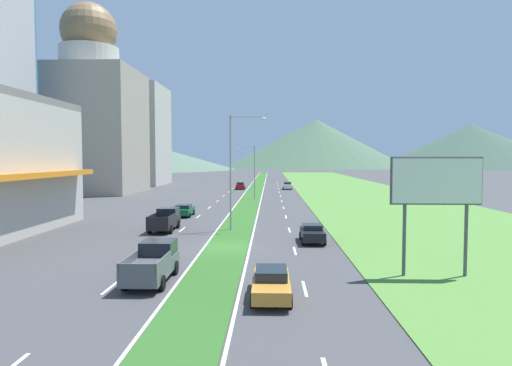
{
  "coord_description": "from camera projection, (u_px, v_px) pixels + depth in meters",
  "views": [
    {
      "loc": [
        3.31,
        -33.53,
        6.8
      ],
      "look_at": [
        1.0,
        37.27,
        2.86
      ],
      "focal_mm": 31.4,
      "sensor_mm": 36.0,
      "label": 1
    }
  ],
  "objects": [
    {
      "name": "lane_dash_left_7",
      "position": [
        224.0,
        196.0,
        80.54
      ],
      "size": [
        0.16,
        2.8,
        0.01
      ],
      "primitive_type": "cube",
      "color": "silver",
      "rests_on": "ground_plane"
    },
    {
      "name": "billboard_roadside",
      "position": [
        436.0,
        187.0,
        25.3
      ],
      "size": [
        5.17,
        0.28,
        6.88
      ],
      "color": "#4C4C51",
      "rests_on": "ground_plane"
    },
    {
      "name": "ground_plane",
      "position": [
        227.0,
        248.0,
        33.94
      ],
      "size": [
        600.0,
        600.0,
        0.0
      ],
      "primitive_type": "plane",
      "color": "#424244"
    },
    {
      "name": "pickup_truck_0",
      "position": [
        165.0,
        220.0,
        42.15
      ],
      "size": [
        2.18,
        5.4,
        2.0
      ],
      "rotation": [
        0.0,
        0.0,
        1.57
      ],
      "color": "black",
      "rests_on": "ground_plane"
    },
    {
      "name": "edge_line_median_left",
      "position": [
        246.0,
        191.0,
        93.88
      ],
      "size": [
        0.16,
        240.0,
        0.01
      ],
      "primitive_type": "cube",
      "color": "silver",
      "rests_on": "ground_plane"
    },
    {
      "name": "street_lamp_near",
      "position": [
        234.0,
        165.0,
        41.73
      ],
      "size": [
        3.43,
        0.44,
        10.79
      ],
      "color": "#99999E",
      "rests_on": "ground_plane"
    },
    {
      "name": "grass_verge_right",
      "position": [
        353.0,
        191.0,
        93.15
      ],
      "size": [
        24.0,
        240.0,
        0.06
      ],
      "primitive_type": "cube",
      "color": "#518438",
      "rests_on": "ground_plane"
    },
    {
      "name": "lane_dash_left_12",
      "position": [
        241.0,
        182.0,
        127.96
      ],
      "size": [
        0.16,
        2.8,
        0.01
      ],
      "primitive_type": "cube",
      "color": "silver",
      "rests_on": "ground_plane"
    },
    {
      "name": "car_1",
      "position": [
        287.0,
        186.0,
        97.56
      ],
      "size": [
        1.95,
        4.17,
        1.59
      ],
      "rotation": [
        0.0,
        0.0,
        -1.57
      ],
      "color": "silver",
      "rests_on": "ground_plane"
    },
    {
      "name": "lane_dash_left_10",
      "position": [
        236.0,
        186.0,
        108.99
      ],
      "size": [
        0.16,
        2.8,
        0.01
      ],
      "primitive_type": "cube",
      "color": "silver",
      "rests_on": "ground_plane"
    },
    {
      "name": "lane_dash_right_6",
      "position": [
        282.0,
        201.0,
        70.72
      ],
      "size": [
        0.16,
        2.8,
        0.01
      ],
      "primitive_type": "cube",
      "color": "silver",
      "rests_on": "ground_plane"
    },
    {
      "name": "lane_dash_left_8",
      "position": [
        229.0,
        192.0,
        90.02
      ],
      "size": [
        0.16,
        2.8,
        0.01
      ],
      "primitive_type": "cube",
      "color": "silver",
      "rests_on": "ground_plane"
    },
    {
      "name": "pickup_truck_1",
      "position": [
        153.0,
        263.0,
        24.85
      ],
      "size": [
        2.18,
        5.4,
        2.0
      ],
      "rotation": [
        0.0,
        0.0,
        1.57
      ],
      "color": "#515459",
      "rests_on": "ground_plane"
    },
    {
      "name": "car_2",
      "position": [
        184.0,
        210.0,
        52.27
      ],
      "size": [
        1.98,
        4.43,
        1.37
      ],
      "rotation": [
        0.0,
        0.0,
        1.57
      ],
      "color": "#0C5128",
      "rests_on": "ground_plane"
    },
    {
      "name": "lane_dash_left_4",
      "position": [
        198.0,
        216.0,
        52.09
      ],
      "size": [
        0.16,
        2.8,
        0.01
      ],
      "primitive_type": "cube",
      "color": "silver",
      "rests_on": "ground_plane"
    },
    {
      "name": "lane_dash_right_5",
      "position": [
        284.0,
        208.0,
        61.24
      ],
      "size": [
        0.16,
        2.8,
        0.01
      ],
      "primitive_type": "cube",
      "color": "silver",
      "rests_on": "ground_plane"
    },
    {
      "name": "lane_dash_right_4",
      "position": [
        286.0,
        217.0,
        51.76
      ],
      "size": [
        0.16,
        2.8,
        0.01
      ],
      "primitive_type": "cube",
      "color": "silver",
      "rests_on": "ground_plane"
    },
    {
      "name": "lane_dash_left_3",
      "position": [
        182.0,
        229.0,
        42.6
      ],
      "size": [
        0.16,
        2.8,
        0.01
      ],
      "primitive_type": "cube",
      "color": "silver",
      "rests_on": "ground_plane"
    },
    {
      "name": "lane_dash_right_2",
      "position": [
        295.0,
        251.0,
        32.79
      ],
      "size": [
        0.16,
        2.8,
        0.01
      ],
      "primitive_type": "cube",
      "color": "silver",
      "rests_on": "ground_plane"
    },
    {
      "name": "lane_dash_right_8",
      "position": [
        279.0,
        192.0,
        89.69
      ],
      "size": [
        0.16,
        2.8,
        0.01
      ],
      "primitive_type": "cube",
      "color": "silver",
      "rests_on": "ground_plane"
    },
    {
      "name": "lane_dash_left_6",
      "position": [
        218.0,
        201.0,
        71.06
      ],
      "size": [
        0.16,
        2.8,
        0.01
      ],
      "primitive_type": "cube",
      "color": "silver",
      "rests_on": "ground_plane"
    },
    {
      "name": "car_0",
      "position": [
        271.0,
        283.0,
        21.78
      ],
      "size": [
        1.93,
        4.68,
        1.41
      ],
      "rotation": [
        0.0,
        0.0,
        -1.57
      ],
      "color": "#C6842D",
      "rests_on": "ground_plane"
    },
    {
      "name": "lane_dash_right_10",
      "position": [
        278.0,
        186.0,
        108.66
      ],
      "size": [
        0.16,
        2.8,
        0.01
      ],
      "primitive_type": "cube",
      "color": "silver",
      "rests_on": "ground_plane"
    },
    {
      "name": "lane_dash_left_9",
      "position": [
        233.0,
        189.0,
        99.51
      ],
      "size": [
        0.16,
        2.8,
        0.01
      ],
      "primitive_type": "cube",
      "color": "silver",
      "rests_on": "ground_plane"
    },
    {
      "name": "lane_dash_right_7",
      "position": [
        280.0,
        196.0,
        80.21
      ],
      "size": [
        0.16,
        2.8,
        0.01
      ],
      "primitive_type": "cube",
      "color": "silver",
      "rests_on": "ground_plane"
    },
    {
      "name": "lane_dash_right_3",
      "position": [
        289.0,
        230.0,
        42.27
      ],
      "size": [
        0.16,
        2.8,
        0.01
      ],
      "primitive_type": "cube",
      "color": "silver",
      "rests_on": "ground_plane"
    },
    {
      "name": "lane_dash_left_2",
      "position": [
        157.0,
        250.0,
        33.12
      ],
      "size": [
        0.16,
        2.8,
        0.01
      ],
      "primitive_type": "cube",
      "color": "silver",
      "rests_on": "ground_plane"
    },
    {
      "name": "lane_dash_right_11",
      "position": [
        277.0,
        184.0,
        118.14
      ],
      "size": [
        0.16,
        2.8,
        0.01
      ],
      "primitive_type": "cube",
      "color": "silver",
      "rests_on": "ground_plane"
    },
    {
      "name": "edge_line_median_right",
      "position": [
        263.0,
        191.0,
        93.76
      ],
      "size": [
        0.16,
        240.0,
        0.01
      ],
      "primitive_type": "cube",
      "color": "silver",
      "rests_on": "ground_plane"
    },
    {
      "name": "hill_far_right",
      "position": [
        471.0,
        146.0,
        303.98
      ],
      "size": [
        129.19,
        129.19,
        29.77
      ],
      "primitive_type": "cone",
      "color": "#3D5647",
      "rests_on": "ground_plane"
    },
    {
      "name": "hill_far_center",
      "position": [
        316.0,
        143.0,
        326.48
      ],
      "size": [
        131.17,
        131.17,
        35.14
      ],
      "primitive_type": "cone",
      "color": "#47664C",
      "rests_on": "ground_plane"
    },
    {
      "name": "lane_dash_right_1",
      "position": [
        305.0,
        288.0,
        23.3
      ],
      "size": [
        0.16,
        2.8,
        0.01
      ],
      "primitive_type": "cube",
      "color": "silver",
      "rests_on": "ground_plane"
    },
    {
      "name": "grass_median",
      "position": [
        255.0,
        190.0,
        93.82
      ],
      "size": [
        3.2,
        240.0,
        0.06
      ],
      "primitive_type": "cube",
      "color": "#2D6023",
      "rests_on": "ground_plane"
    },
    {
      "name": "car_3",
      "position": [
        240.0,
        186.0,
        97.75
      ],
      "size": [
        1.92,
        4.51,
        1.56
      ],
      "rotation": [
        0.0,
        0.0,
        1.57
      ],
      "color": "maroon",
      "rests_on": "ground_plane"
    },
    {
      "name": "lane_dash_left_5",
      "position": [
        209.0,
        207.0,
        61.57
      ],
      "size": [
        0.16,
        2.8,
        0.01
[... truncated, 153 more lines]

